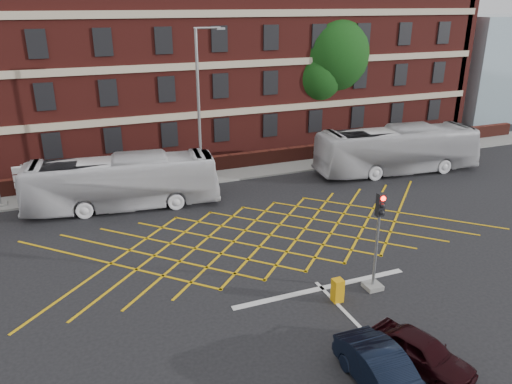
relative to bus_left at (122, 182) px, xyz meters
name	(u,v)px	position (x,y,z in m)	size (l,w,h in m)	color
ground	(287,252)	(6.43, -8.68, -1.54)	(120.00, 120.00, 0.00)	black
victorian_building	(176,47)	(6.68, 13.32, 6.30)	(51.00, 12.17, 20.40)	#571A16
boundary_wall	(208,165)	(6.43, 4.32, -0.99)	(56.00, 0.50, 1.10)	#4B1A14
far_pavement	(213,175)	(6.43, 3.32, -1.48)	(60.00, 3.00, 0.12)	slate
glass_block	(496,66)	(40.43, 12.32, 3.46)	(14.00, 10.00, 10.00)	#99B2BF
box_junction_hatching	(270,235)	(6.43, -6.68, -1.53)	(11.50, 0.12, 0.02)	#CC990C
stop_line	(322,288)	(6.43, -12.18, -1.53)	(8.00, 0.30, 0.02)	silver
bus_left	(122,182)	(0.00, 0.00, 0.00)	(2.58, 11.04, 3.07)	silver
bus_right	(397,150)	(18.71, -0.58, 0.08)	(2.72, 11.64, 3.24)	#BBBABF
car_navy	(384,374)	(5.30, -18.07, -0.88)	(1.38, 3.97, 1.31)	black
car_maroon	(422,352)	(7.10, -17.63, -0.94)	(1.41, 3.50, 1.19)	black
deciduous_tree	(326,60)	(18.41, 9.49, 5.21)	(7.41, 7.05, 10.78)	black
traffic_light_near	(376,251)	(8.41, -12.96, 0.23)	(0.70, 0.70, 4.27)	slate
street_lamp	(201,137)	(5.06, 0.98, 1.97)	(2.25, 1.00, 9.93)	slate
direction_signs	(23,178)	(-5.38, 3.47, -0.16)	(1.10, 0.16, 2.20)	gray
utility_cabinet	(338,290)	(6.54, -13.22, -1.05)	(0.41, 0.40, 0.98)	#CE8E0C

